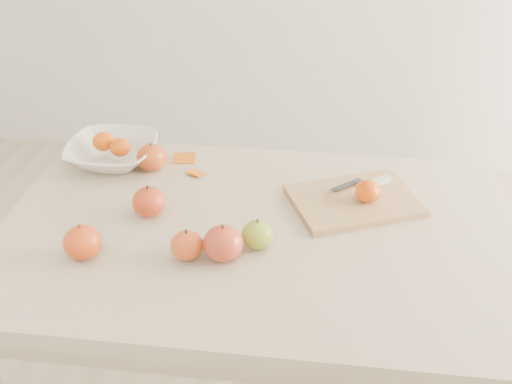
# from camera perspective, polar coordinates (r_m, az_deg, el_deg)

# --- Properties ---
(table) EXTENTS (1.20, 0.80, 0.75)m
(table) POSITION_cam_1_polar(r_m,az_deg,el_deg) (1.56, -0.24, -6.24)
(table) COLOR beige
(table) RESTS_ON ground
(cutting_board) EXTENTS (0.36, 0.32, 0.02)m
(cutting_board) POSITION_cam_1_polar(r_m,az_deg,el_deg) (1.61, 8.71, -0.78)
(cutting_board) COLOR tan
(cutting_board) RESTS_ON table
(board_tangerine) EXTENTS (0.06, 0.06, 0.05)m
(board_tangerine) POSITION_cam_1_polar(r_m,az_deg,el_deg) (1.58, 9.90, 0.06)
(board_tangerine) COLOR #C94007
(board_tangerine) RESTS_ON cutting_board
(fruit_bowl) EXTENTS (0.24, 0.24, 0.06)m
(fruit_bowl) POSITION_cam_1_polar(r_m,az_deg,el_deg) (1.81, -12.66, 3.43)
(fruit_bowl) COLOR white
(fruit_bowl) RESTS_ON table
(bowl_tangerine_near) EXTENTS (0.06, 0.06, 0.05)m
(bowl_tangerine_near) POSITION_cam_1_polar(r_m,az_deg,el_deg) (1.81, -13.41, 4.41)
(bowl_tangerine_near) COLOR #DA5F07
(bowl_tangerine_near) RESTS_ON fruit_bowl
(bowl_tangerine_far) EXTENTS (0.06, 0.06, 0.05)m
(bowl_tangerine_far) POSITION_cam_1_polar(r_m,az_deg,el_deg) (1.78, -11.99, 3.92)
(bowl_tangerine_far) COLOR #C73807
(bowl_tangerine_far) RESTS_ON fruit_bowl
(orange_peel_a) EXTENTS (0.07, 0.05, 0.01)m
(orange_peel_a) POSITION_cam_1_polar(r_m,az_deg,el_deg) (1.80, -6.40, 2.88)
(orange_peel_a) COLOR #C3570D
(orange_peel_a) RESTS_ON table
(orange_peel_b) EXTENTS (0.06, 0.05, 0.01)m
(orange_peel_b) POSITION_cam_1_polar(r_m,az_deg,el_deg) (1.73, -5.31, 1.64)
(orange_peel_b) COLOR #D4650E
(orange_peel_b) RESTS_ON table
(paring_knife) EXTENTS (0.15, 0.10, 0.01)m
(paring_knife) POSITION_cam_1_polar(r_m,az_deg,el_deg) (1.66, 10.36, 0.86)
(paring_knife) COLOR white
(paring_knife) RESTS_ON cutting_board
(apple_green) EXTENTS (0.07, 0.07, 0.07)m
(apple_green) POSITION_cam_1_polar(r_m,az_deg,el_deg) (1.43, 0.14, -3.79)
(apple_green) COLOR #7C9B16
(apple_green) RESTS_ON table
(apple_red_a) EXTENTS (0.08, 0.08, 0.07)m
(apple_red_a) POSITION_cam_1_polar(r_m,az_deg,el_deg) (1.75, -9.27, 3.05)
(apple_red_a) COLOR maroon
(apple_red_a) RESTS_ON table
(apple_red_e) EXTENTS (0.07, 0.07, 0.07)m
(apple_red_e) POSITION_cam_1_polar(r_m,az_deg,el_deg) (1.40, -6.15, -4.73)
(apple_red_e) COLOR maroon
(apple_red_e) RESTS_ON table
(apple_red_c) EXTENTS (0.09, 0.09, 0.08)m
(apple_red_c) POSITION_cam_1_polar(r_m,az_deg,el_deg) (1.39, -2.95, -4.58)
(apple_red_c) COLOR maroon
(apple_red_c) RESTS_ON table
(apple_red_b) EXTENTS (0.08, 0.08, 0.07)m
(apple_red_b) POSITION_cam_1_polar(r_m,az_deg,el_deg) (1.56, -9.50, -0.85)
(apple_red_b) COLOR maroon
(apple_red_b) RESTS_ON table
(apple_red_d) EXTENTS (0.08, 0.08, 0.08)m
(apple_red_d) POSITION_cam_1_polar(r_m,az_deg,el_deg) (1.45, -15.18, -4.33)
(apple_red_d) COLOR #A61307
(apple_red_d) RESTS_ON table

